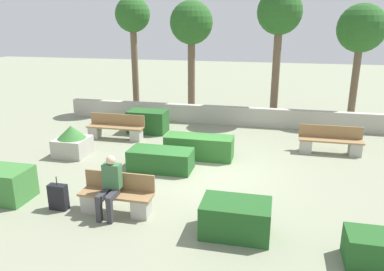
{
  "coord_description": "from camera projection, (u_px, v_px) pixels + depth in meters",
  "views": [
    {
      "loc": [
        1.89,
        -9.48,
        4.04
      ],
      "look_at": [
        -0.41,
        0.5,
        0.9
      ],
      "focal_mm": 35.0,
      "sensor_mm": 36.0,
      "label": 1
    }
  ],
  "objects": [
    {
      "name": "bench_left_side",
      "position": [
        330.0,
        143.0,
        11.87
      ],
      "size": [
        1.95,
        0.49,
        0.86
      ],
      "rotation": [
        0.0,
        0.0,
        0.21
      ],
      "color": "#937047",
      "rests_on": "ground_plane"
    },
    {
      "name": "hedge_block_mid_right",
      "position": [
        236.0,
        218.0,
        7.33
      ],
      "size": [
        1.35,
        0.88,
        0.68
      ],
      "color": "#235623",
      "rests_on": "ground_plane"
    },
    {
      "name": "suitcase",
      "position": [
        58.0,
        197.0,
        8.31
      ],
      "size": [
        0.41,
        0.19,
        0.79
      ],
      "color": "black",
      "rests_on": "ground_plane"
    },
    {
      "name": "tree_rightmost",
      "position": [
        361.0,
        30.0,
        14.73
      ],
      "size": [
        1.9,
        1.9,
        4.73
      ],
      "color": "brown",
      "rests_on": "ground_plane"
    },
    {
      "name": "perimeter_wall",
      "position": [
        228.0,
        116.0,
        15.17
      ],
      "size": [
        13.69,
        0.3,
        0.74
      ],
      "color": "#ADA89E",
      "rests_on": "ground_plane"
    },
    {
      "name": "hedge_block_near_left",
      "position": [
        0.0,
        184.0,
        8.79
      ],
      "size": [
        1.43,
        0.87,
        0.76
      ],
      "color": "#3D7A38",
      "rests_on": "ground_plane"
    },
    {
      "name": "hedge_block_far_right",
      "position": [
        161.0,
        160.0,
        10.54
      ],
      "size": [
        1.78,
        0.85,
        0.6
      ],
      "color": "#286028",
      "rests_on": "ground_plane"
    },
    {
      "name": "tree_center_right",
      "position": [
        279.0,
        16.0,
        14.72
      ],
      "size": [
        1.78,
        1.78,
        5.28
      ],
      "color": "brown",
      "rests_on": "ground_plane"
    },
    {
      "name": "bench_right_side",
      "position": [
        116.0,
        129.0,
        13.35
      ],
      "size": [
        2.05,
        0.49,
        0.86
      ],
      "rotation": [
        0.0,
        0.0,
        -0.02
      ],
      "color": "#937047",
      "rests_on": "ground_plane"
    },
    {
      "name": "person_seated_man",
      "position": [
        110.0,
        184.0,
        7.95
      ],
      "size": [
        0.38,
        0.63,
        1.33
      ],
      "color": "#333338",
      "rests_on": "ground_plane"
    },
    {
      "name": "planter_corner_left",
      "position": [
        72.0,
        141.0,
        11.64
      ],
      "size": [
        0.96,
        0.96,
        0.96
      ],
      "color": "#ADA89E",
      "rests_on": "ground_plane"
    },
    {
      "name": "ground_plane",
      "position": [
        202.0,
        172.0,
        10.42
      ],
      "size": [
        60.0,
        60.0,
        0.0
      ],
      "primitive_type": "plane",
      "color": "gray"
    },
    {
      "name": "tree_center_left",
      "position": [
        191.0,
        25.0,
        15.82
      ],
      "size": [
        1.82,
        1.82,
        4.9
      ],
      "color": "brown",
      "rests_on": "ground_plane"
    },
    {
      "name": "hedge_block_near_right",
      "position": [
        148.0,
        121.0,
        14.11
      ],
      "size": [
        1.42,
        0.87,
        0.83
      ],
      "color": "#235623",
      "rests_on": "ground_plane"
    },
    {
      "name": "bench_front",
      "position": [
        117.0,
        199.0,
        8.18
      ],
      "size": [
        1.63,
        0.49,
        0.86
      ],
      "color": "#937047",
      "rests_on": "ground_plane"
    },
    {
      "name": "hedge_block_far_left",
      "position": [
        199.0,
        147.0,
        11.47
      ],
      "size": [
        2.07,
        0.75,
        0.69
      ],
      "color": "#33702D",
      "rests_on": "ground_plane"
    },
    {
      "name": "tree_leftmost",
      "position": [
        133.0,
        19.0,
        16.34
      ],
      "size": [
        1.52,
        1.52,
        5.08
      ],
      "color": "brown",
      "rests_on": "ground_plane"
    }
  ]
}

